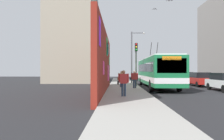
# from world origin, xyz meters

# --- Properties ---
(ground_plane) EXTENTS (80.00, 80.00, 0.00)m
(ground_plane) POSITION_xyz_m (0.00, 0.00, 0.00)
(ground_plane) COLOR #232326
(sidewalk_slab) EXTENTS (48.00, 3.20, 0.15)m
(sidewalk_slab) POSITION_xyz_m (0.00, 1.60, 0.07)
(sidewalk_slab) COLOR #9E9B93
(sidewalk_slab) RESTS_ON ground_plane
(graffiti_wall) EXTENTS (14.78, 0.32, 4.92)m
(graffiti_wall) POSITION_xyz_m (-3.60, 3.35, 2.47)
(graffiti_wall) COLOR maroon
(graffiti_wall) RESTS_ON ground_plane
(building_far_left) EXTENTS (10.21, 6.81, 16.31)m
(building_far_left) POSITION_xyz_m (11.96, 9.20, 8.16)
(building_far_left) COLOR #9E937F
(building_far_left) RESTS_ON ground_plane
(city_bus) EXTENTS (12.00, 2.65, 4.87)m
(city_bus) POSITION_xyz_m (1.26, -1.80, 1.73)
(city_bus) COLOR #19723F
(city_bus) RESTS_ON ground_plane
(parked_car_red) EXTENTS (4.19, 1.74, 1.58)m
(parked_car_red) POSITION_xyz_m (3.26, -7.00, 0.83)
(parked_car_red) COLOR #B21E19
(parked_car_red) RESTS_ON ground_plane
(parked_car_black) EXTENTS (4.47, 1.74, 1.58)m
(parked_car_black) POSITION_xyz_m (8.61, -7.00, 0.83)
(parked_car_black) COLOR black
(parked_car_black) RESTS_ON ground_plane
(parked_car_silver) EXTENTS (4.18, 1.85, 1.58)m
(parked_car_silver) POSITION_xyz_m (14.31, -7.00, 0.83)
(parked_car_silver) COLOR #B7B7BC
(parked_car_silver) RESTS_ON ground_plane
(pedestrian_midblock) EXTENTS (0.22, 0.72, 1.57)m
(pedestrian_midblock) POSITION_xyz_m (0.13, 1.91, 1.06)
(pedestrian_midblock) COLOR #2D3F59
(pedestrian_midblock) RESTS_ON sidewalk_slab
(pedestrian_near_wall) EXTENTS (0.22, 0.74, 1.65)m
(pedestrian_near_wall) POSITION_xyz_m (-7.22, 1.90, 1.11)
(pedestrian_near_wall) COLOR #2D3F59
(pedestrian_near_wall) RESTS_ON sidewalk_slab
(pedestrian_at_curb) EXTENTS (0.22, 0.73, 1.61)m
(pedestrian_at_curb) POSITION_xyz_m (-1.11, 0.71, 1.09)
(pedestrian_at_curb) COLOR #2D3F59
(pedestrian_at_curb) RESTS_ON sidewalk_slab
(traffic_light) EXTENTS (0.49, 0.28, 4.50)m
(traffic_light) POSITION_xyz_m (1.14, 0.35, 3.16)
(traffic_light) COLOR #2D382D
(traffic_light) RESTS_ON sidewalk_slab
(street_lamp) EXTENTS (0.44, 1.82, 6.68)m
(street_lamp) POSITION_xyz_m (6.57, 0.25, 3.99)
(street_lamp) COLOR #4C4C51
(street_lamp) RESTS_ON sidewalk_slab
(flying_pigeons) EXTENTS (7.18, 0.59, 1.53)m
(flying_pigeons) POSITION_xyz_m (-0.30, -1.89, 8.10)
(flying_pigeons) COLOR gray
(curbside_puddle) EXTENTS (1.76, 1.76, 0.00)m
(curbside_puddle) POSITION_xyz_m (-3.53, -0.60, 0.00)
(curbside_puddle) COLOR black
(curbside_puddle) RESTS_ON ground_plane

